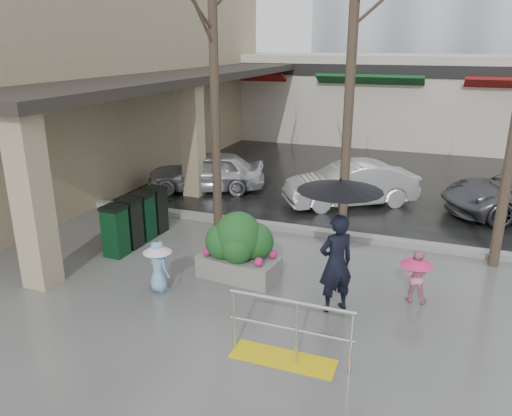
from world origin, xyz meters
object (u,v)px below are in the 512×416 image
Objects in this scene: tree_west at (213,18)px; child_blue at (158,262)px; tree_midwest at (354,7)px; news_boxes at (137,220)px; handrail at (287,339)px; planter at (239,247)px; child_pink at (416,272)px; woman at (338,231)px; car_b at (351,184)px; car_a at (206,171)px.

tree_west is 6.64× the size of child_blue.
tree_west is 0.97× the size of tree_midwest.
handrail is at bearing -32.47° from news_boxes.
handrail is at bearing -53.36° from planter.
tree_west is at bearing -24.69° from child_pink.
news_boxes is at bearing -25.31° from child_blue.
tree_west is at bearing -81.25° from woman.
planter is at bearing -45.57° from car_b.
car_a is (-2.16, 6.50, 0.03)m from child_blue.
car_a reaches higher than news_boxes.
news_boxes reaches higher than handrail.
handrail is 3.07m from child_pink.
tree_midwest is 1.89× the size of car_a.
tree_midwest is at bearing 57.02° from planter.
tree_midwest is 5.46m from child_pink.
woman is at bearing -16.08° from planter.
tree_west reaches higher than child_pink.
planter is (-1.59, -2.45, -4.57)m from tree_midwest.
handrail is at bearing 179.27° from child_blue.
woman reaches higher than news_boxes.
tree_west is 5.98m from woman.
planter is at bearing 3.13° from child_pink.
child_blue is at bearing 156.81° from handrail.
child_blue is 0.49× the size of news_boxes.
handrail is 0.28× the size of tree_west.
car_b reaches higher than child_blue.
tree_west is at bearing -180.00° from tree_midwest.
tree_midwest is 7.01× the size of child_pink.
car_a is at bearing -121.55° from car_b.
tree_west reaches higher than planter.
news_boxes is at bearing -15.75° from car_a.
woman reaches higher than handrail.
handrail is 1.90× the size of child_pink.
tree_midwest is 2.87× the size of woman.
child_blue is (-2.80, -3.53, -4.63)m from tree_midwest.
planter is 5.69m from car_b.
tree_west reaches higher than woman.
child_blue is at bearing -53.35° from car_b.
woman is at bearing 79.44° from handrail.
tree_midwest reaches higher than news_boxes.
woman is 2.45× the size of child_pink.
planter is at bearing -14.24° from news_boxes.
car_b is at bearing 77.69° from planter.
car_a is (-6.77, 5.19, 0.05)m from child_pink.
child_pink is at bearing -3.84° from news_boxes.
tree_west is at bearing 123.35° from planter.
news_boxes reaches higher than child_blue.
planter reaches higher than child_blue.
car_a is (-3.38, 5.42, -0.04)m from planter.
tree_west is 1.84× the size of car_a.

